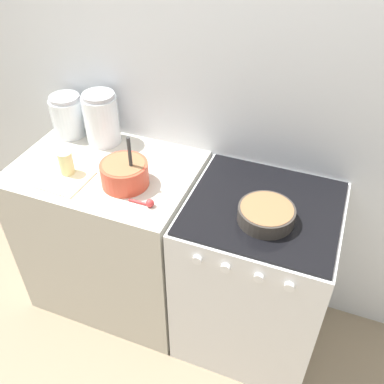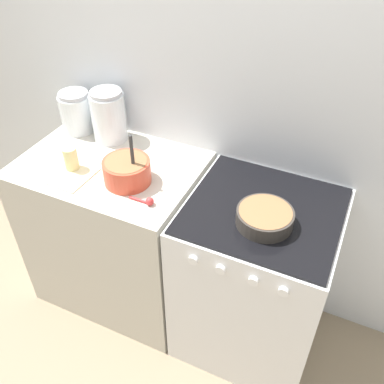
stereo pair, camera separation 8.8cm
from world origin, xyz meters
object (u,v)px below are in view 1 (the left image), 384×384
(mixing_bowl, at_px, (125,172))
(storage_jar_left, at_px, (68,118))
(stove, at_px, (254,276))
(storage_jar_middle, at_px, (102,122))
(baking_pan, at_px, (266,214))
(tin_can, at_px, (66,163))

(mixing_bowl, distance_m, storage_jar_left, 0.55)
(stove, relative_size, storage_jar_middle, 3.41)
(baking_pan, bearing_deg, storage_jar_middle, 162.59)
(stove, height_order, baking_pan, baking_pan)
(storage_jar_left, xyz_separation_m, tin_can, (0.19, -0.31, -0.03))
(stove, bearing_deg, storage_jar_middle, 167.16)
(stove, distance_m, baking_pan, 0.50)
(mixing_bowl, bearing_deg, stove, 6.85)
(storage_jar_middle, relative_size, tin_can, 2.28)
(mixing_bowl, height_order, tin_can, mixing_bowl)
(mixing_bowl, bearing_deg, baking_pan, -0.86)
(mixing_bowl, relative_size, tin_can, 2.16)
(stove, relative_size, mixing_bowl, 3.60)
(baking_pan, bearing_deg, stove, 106.58)
(baking_pan, relative_size, storage_jar_middle, 0.87)
(stove, xyz_separation_m, mixing_bowl, (-0.62, -0.07, 0.51))
(storage_jar_left, bearing_deg, tin_can, -58.49)
(stove, distance_m, storage_jar_middle, 1.07)
(storage_jar_middle, bearing_deg, tin_can, -92.79)
(mixing_bowl, height_order, storage_jar_middle, storage_jar_middle)
(baking_pan, distance_m, storage_jar_left, 1.15)
(stove, distance_m, mixing_bowl, 0.81)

